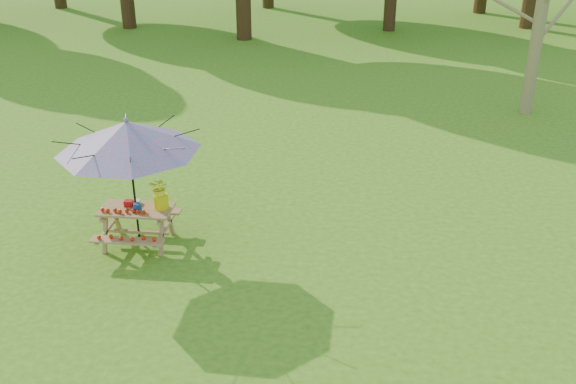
# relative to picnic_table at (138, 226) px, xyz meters

# --- Properties ---
(picnic_table) EXTENTS (1.20, 1.32, 0.67)m
(picnic_table) POSITION_rel_picnic_table_xyz_m (0.00, 0.00, 0.00)
(picnic_table) COLOR olive
(picnic_table) RESTS_ON ground
(patio_umbrella) EXTENTS (3.06, 3.06, 2.26)m
(patio_umbrella) POSITION_rel_picnic_table_xyz_m (0.00, 0.00, 1.62)
(patio_umbrella) COLOR black
(patio_umbrella) RESTS_ON ground
(produce_bins) EXTENTS (0.34, 0.37, 0.13)m
(produce_bins) POSITION_rel_picnic_table_xyz_m (-0.04, 0.04, 0.40)
(produce_bins) COLOR red
(produce_bins) RESTS_ON picnic_table
(tomatoes_row) EXTENTS (0.77, 0.13, 0.07)m
(tomatoes_row) POSITION_rel_picnic_table_xyz_m (-0.15, -0.18, 0.38)
(tomatoes_row) COLOR red
(tomatoes_row) RESTS_ON picnic_table
(flower_bucket) EXTENTS (0.37, 0.34, 0.55)m
(flower_bucket) POSITION_rel_picnic_table_xyz_m (0.42, 0.07, 0.64)
(flower_bucket) COLOR yellow
(flower_bucket) RESTS_ON picnic_table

